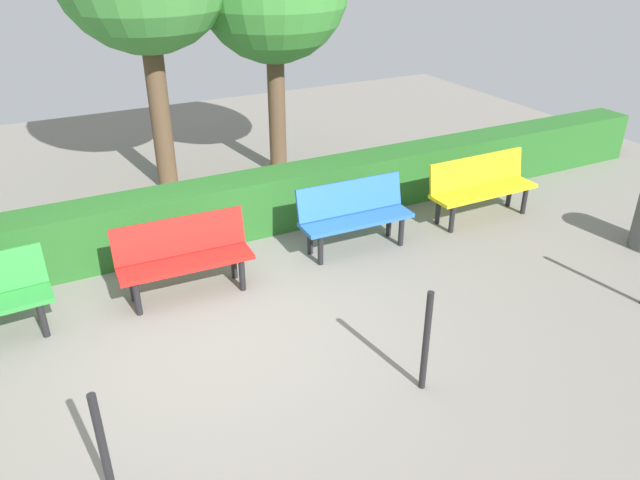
# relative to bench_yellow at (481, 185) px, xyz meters

# --- Properties ---
(ground_plane) EXTENTS (17.98, 17.98, 0.00)m
(ground_plane) POSITION_rel_bench_yellow_xyz_m (4.11, 1.01, -0.48)
(ground_plane) COLOR gray
(bench_yellow) EXTENTS (1.60, 0.47, 0.86)m
(bench_yellow) POSITION_rel_bench_yellow_xyz_m (0.00, 0.00, 0.00)
(bench_yellow) COLOR yellow
(bench_yellow) RESTS_ON ground_plane
(bench_blue) EXTENTS (1.46, 0.51, 0.86)m
(bench_blue) POSITION_rel_bench_yellow_xyz_m (2.03, -0.01, -0.00)
(bench_blue) COLOR blue
(bench_blue) RESTS_ON ground_plane
(bench_red) EXTENTS (1.47, 0.51, 0.86)m
(bench_red) POSITION_rel_bench_yellow_xyz_m (4.22, 0.07, -0.00)
(bench_red) COLOR red
(bench_red) RESTS_ON ground_plane
(hedge_row) EXTENTS (13.98, 0.57, 0.77)m
(hedge_row) POSITION_rel_bench_yellow_xyz_m (3.13, -1.04, -0.10)
(hedge_row) COLOR #266023
(hedge_row) RESTS_ON ground_plane
(railing_post_mid) EXTENTS (0.06, 0.06, 1.00)m
(railing_post_mid) POSITION_rel_bench_yellow_xyz_m (2.81, 2.59, 0.02)
(railing_post_mid) COLOR black
(railing_post_mid) RESTS_ON ground_plane
(railing_post_far) EXTENTS (0.06, 0.06, 1.00)m
(railing_post_far) POSITION_rel_bench_yellow_xyz_m (5.49, 2.59, 0.02)
(railing_post_far) COLOR black
(railing_post_far) RESTS_ON ground_plane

